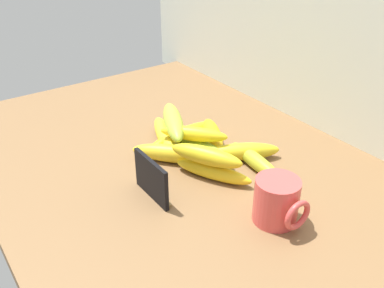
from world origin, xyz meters
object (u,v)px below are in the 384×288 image
Objects in this scene: banana_9 at (194,134)px; coffee_mug at (277,201)px; banana_7 at (213,137)px; banana_6 at (242,152)px; banana_1 at (183,136)px; banana_3 at (166,137)px; banana_8 at (173,122)px; banana_0 at (200,147)px; banana_2 at (172,154)px; chalkboard_sign at (152,180)px; banana_10 at (206,156)px; banana_4 at (255,161)px; banana_5 at (213,172)px.

coffee_mug is at bearing -2.39° from banana_9.
banana_6 is at bearing 7.62° from banana_7.
banana_9 is at bearing -10.74° from banana_1.
coffee_mug reaches higher than banana_3.
banana_6 is 8.82cm from banana_7.
banana_3 is 4.45cm from banana_8.
banana_7 is (6.73, 8.86, 0.16)cm from banana_3.
banana_0 is 1.02× the size of banana_2.
banana_9 is at bearing 177.61° from coffee_mug.
chalkboard_sign reaches higher than banana_10.
banana_8 is (-6.36, 4.46, 4.03)cm from banana_2.
banana_8 reaches higher than banana_3.
chalkboard_sign is 0.56× the size of banana_3.
coffee_mug reaches higher than banana_4.
banana_3 is at bearing -163.12° from banana_9.
banana_3 is 1.20× the size of banana_7.
banana_7 is at bearing 52.77° from banana_3.
banana_9 is at bearing -134.78° from banana_6.
banana_9 is (7.90, 2.40, 3.48)cm from banana_3.
banana_5 is at bearing 82.20° from chalkboard_sign.
banana_6 is 0.91× the size of banana_8.
banana_5 is at bearing -11.59° from banana_1.
banana_1 is 4.00cm from banana_3.
banana_3 is at bearing -152.58° from banana_4.
banana_5 is (9.19, -3.34, -0.31)cm from banana_0.
banana_0 is at bearing 160.03° from banana_5.
banana_2 is 0.96× the size of banana_3.
chalkboard_sign is at bearing -142.52° from coffee_mug.
banana_2 is 18.00cm from banana_4.
banana_8 is (-14.25, -8.65, 4.08)cm from banana_6.
banana_5 is (10.18, 3.37, -0.40)cm from banana_2.
coffee_mug is at bearing 37.48° from chalkboard_sign.
chalkboard_sign is at bearing -62.70° from banana_9.
banana_6 is at bearing 31.26° from banana_8.
banana_5 is 1.07× the size of banana_10.
banana_5 is at bearing -37.86° from banana_7.
banana_9 reaches higher than banana_2.
banana_2 is 1.20× the size of banana_10.
banana_1 is 1.12× the size of banana_4.
banana_7 is 1.08× the size of banana_9.
banana_4 is (11.13, 6.60, -0.27)cm from banana_0.
banana_0 is 1.27× the size of banana_9.
banana_8 reaches higher than banana_4.
banana_10 is (9.66, -9.38, 2.96)cm from banana_7.
banana_3 is (-7.58, 3.08, -0.03)cm from banana_2.
banana_4 is (12.12, 13.30, -0.36)cm from banana_2.
coffee_mug is 0.50× the size of banana_2.
banana_6 is 11.30cm from banana_9.
banana_1 and banana_6 have the same top height.
coffee_mug is 0.60× the size of banana_10.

